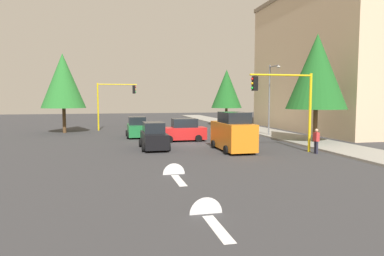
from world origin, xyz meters
The scene contains 16 objects.
ground_plane centered at (0.00, 0.00, 0.00)m, with size 120.00×120.00×0.00m, color #353538.
sidewalk_kerb centered at (-5.00, 10.50, 0.07)m, with size 80.00×4.00×0.15m, color gray.
lane_arrow_near centered at (11.51, -3.00, 0.01)m, with size 2.40×1.10×1.10m.
lane_arrow_mid centered at (17.51, -3.00, 0.01)m, with size 2.40×1.10×1.10m.
apartment_block centered at (-8.28, 18.50, 8.11)m, with size 21.80×9.30×16.20m.
traffic_signal_near_left centered at (6.00, 5.66, 3.87)m, with size 0.36×4.59×5.46m.
traffic_signal_far_right centered at (-14.00, -5.67, 3.90)m, with size 0.36×4.59×5.50m.
street_lamp_curbside centered at (-3.61, 9.20, 4.35)m, with size 2.15×0.28×7.00m.
tree_roadside_near centered at (2.00, 10.50, 5.92)m, with size 4.91×4.91×9.00m.
tree_roadside_far centered at (-18.00, 9.50, 5.04)m, with size 4.20×4.20×7.68m.
tree_opposite_side centered at (-12.00, -11.00, 5.61)m, with size 4.66×4.66×8.53m.
delivery_van_orange centered at (4.31, 2.46, 1.28)m, with size 4.80×2.22×2.77m.
car_red centered at (-2.00, 0.08, 0.90)m, with size 1.98×4.10×1.98m.
car_green centered at (-5.95, -3.60, 0.90)m, with size 3.82×2.10×1.98m.
car_black centered at (2.11, -2.94, 0.90)m, with size 4.18×1.99×1.98m.
pedestrian_crossing centered at (6.83, 7.52, 0.91)m, with size 0.40×0.24×1.70m.
Camera 1 is at (27.57, -5.90, 3.75)m, focal length 32.37 mm.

